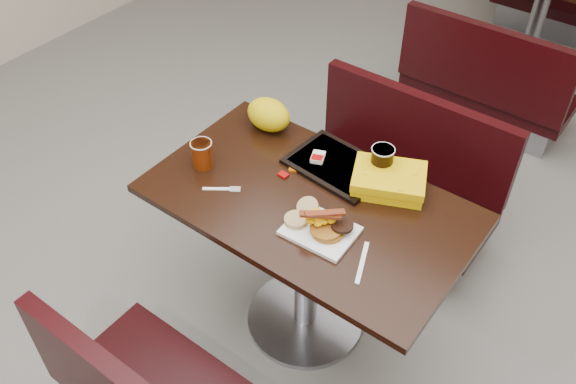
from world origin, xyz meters
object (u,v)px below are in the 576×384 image
Objects in this scene: pancake_stack at (328,230)px; coffee_cup_far at (382,161)px; table_far at (536,23)px; bench_far_s at (493,70)px; paper_bag at (269,115)px; fork at (216,189)px; bench_near_n at (392,178)px; hashbrown_sleeve_left at (318,157)px; coffee_cup_near at (202,154)px; clamshell at (389,180)px; table_near at (307,266)px; knife at (362,263)px; tray at (337,165)px; platter at (320,231)px.

pancake_stack is 0.38m from coffee_cup_far.
table_far is 2.37m from coffee_cup_far.
paper_bag reaches higher than bench_far_s.
coffee_cup_far is at bearing 7.97° from fork.
bench_near_n is 14.93× the size of hashbrown_sleeve_left.
coffee_cup_far is at bearing 92.19° from pancake_stack.
coffee_cup_near is (-0.45, -0.79, 0.45)m from bench_near_n.
bench_far_s is 3.73× the size of clamshell.
pancake_stack is at bearing -1.74° from coffee_cup_near.
table_near is at bearing -84.86° from hashbrown_sleeve_left.
pancake_stack is at bearing -123.92° from knife.
fork is at bearing -166.36° from clamshell.
tray is 0.08m from hashbrown_sleeve_left.
table_far is 6.17× the size of paper_bag.
table_near is 10.28× the size of pancake_stack.
coffee_cup_near is (-0.45, -0.09, 0.43)m from table_near.
table_near is 1.20× the size of bench_near_n.
knife is 0.54m from hashbrown_sleeve_left.
paper_bag is (-0.52, 0.37, 0.06)m from platter.
hashbrown_sleeve_left is (-0.42, 0.34, 0.02)m from knife.
platter reaches higher than bench_far_s.
platter is (0.13, -0.11, 0.38)m from table_near.
hashbrown_sleeve_left is 0.25× the size of clamshell.
pancake_stack is 0.34m from clamshell.
clamshell is at bearing 82.71° from pancake_stack.
coffee_cup_near is 0.16m from fork.
hashbrown_sleeve_left is (-0.22, 0.31, 0.02)m from platter.
knife is 0.70× the size of clamshell.
knife is 2.80× the size of hashbrown_sleeve_left.
table_far is at bearing 90.00° from table_near.
paper_bag reaches higher than knife.
table_far is at bearing 93.45° from coffee_cup_far.
knife is 0.40m from clamshell.
bench_far_s is 2.09m from coffee_cup_near.
paper_bag is (-0.08, 0.42, 0.07)m from fork.
bench_near_n is 0.91m from platter.
hashbrown_sleeve_left is at bearing -101.01° from bench_near_n.
clamshell is at bearing -85.21° from table_far.
paper_bag is (-0.71, 0.40, 0.07)m from knife.
tray is at bearing -158.15° from knife.
clamshell reaches higher than knife.
bench_far_s is 1.73m from clamshell.
clamshell is (0.20, -2.37, 0.41)m from table_far.
table_far is 2.81m from fork.
hashbrown_sleeve_left reaches higher than bench_far_s.
tray is (0.43, 0.31, -0.05)m from coffee_cup_near.
clamshell reaches higher than hashbrown_sleeve_left.
bench_near_n is 0.98m from knife.
paper_bag is at bearing 146.25° from pancake_stack.
coffee_cup_far is 0.08m from clamshell.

